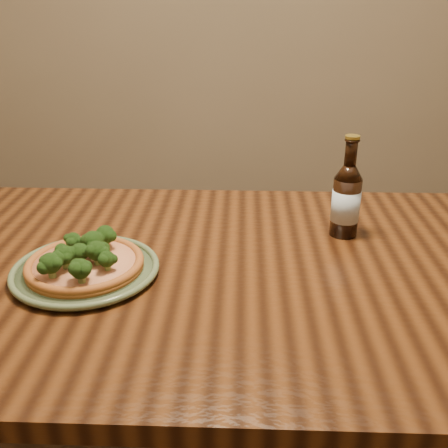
{
  "coord_description": "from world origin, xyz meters",
  "views": [
    {
      "loc": [
        0.02,
        -0.87,
        1.29
      ],
      "look_at": [
        -0.02,
        0.16,
        0.82
      ],
      "focal_mm": 42.0,
      "sensor_mm": 36.0,
      "label": 1
    }
  ],
  "objects_px": {
    "table": "(231,303)",
    "beer_bottle": "(346,200)",
    "pizza": "(85,262)",
    "plate": "(86,270)"
  },
  "relations": [
    {
      "from": "plate",
      "to": "beer_bottle",
      "type": "height_order",
      "value": "beer_bottle"
    },
    {
      "from": "plate",
      "to": "pizza",
      "type": "xyz_separation_m",
      "value": [
        0.0,
        -0.0,
        0.02
      ]
    },
    {
      "from": "pizza",
      "to": "beer_bottle",
      "type": "relative_size",
      "value": 0.99
    },
    {
      "from": "plate",
      "to": "beer_bottle",
      "type": "bearing_deg",
      "value": 20.81
    },
    {
      "from": "table",
      "to": "beer_bottle",
      "type": "relative_size",
      "value": 6.66
    },
    {
      "from": "plate",
      "to": "beer_bottle",
      "type": "distance_m",
      "value": 0.6
    },
    {
      "from": "table",
      "to": "pizza",
      "type": "bearing_deg",
      "value": -170.29
    },
    {
      "from": "pizza",
      "to": "beer_bottle",
      "type": "height_order",
      "value": "beer_bottle"
    },
    {
      "from": "pizza",
      "to": "beer_bottle",
      "type": "bearing_deg",
      "value": 20.99
    },
    {
      "from": "table",
      "to": "pizza",
      "type": "relative_size",
      "value": 6.7
    }
  ]
}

